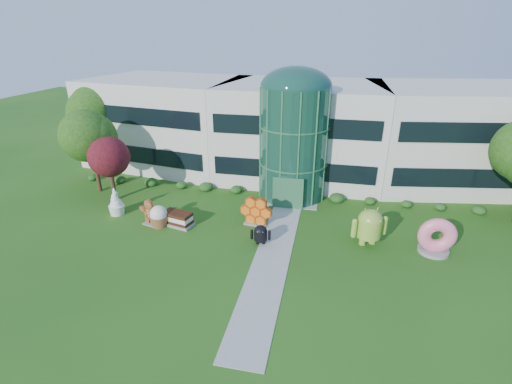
% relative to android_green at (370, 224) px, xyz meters
% --- Properties ---
extents(ground, '(140.00, 140.00, 0.00)m').
position_rel_android_green_xyz_m(ground, '(-6.38, -4.41, -1.57)').
color(ground, '#215114').
rests_on(ground, ground).
extents(building, '(46.00, 15.00, 9.30)m').
position_rel_android_green_xyz_m(building, '(-6.38, 13.59, 3.08)').
color(building, beige).
rests_on(building, ground).
extents(atrium, '(6.00, 6.00, 9.80)m').
position_rel_android_green_xyz_m(atrium, '(-6.38, 7.59, 3.33)').
color(atrium, '#194738').
rests_on(atrium, ground).
extents(walkway, '(2.40, 20.00, 0.04)m').
position_rel_android_green_xyz_m(walkway, '(-6.38, -2.41, -1.55)').
color(walkway, '#9E9E93').
rests_on(walkway, ground).
extents(tree_red, '(4.00, 4.00, 6.00)m').
position_rel_android_green_xyz_m(tree_red, '(-21.88, 3.09, 1.43)').
color(tree_red, '#3F0C14').
rests_on(tree_red, ground).
extents(trees_backdrop, '(52.00, 8.00, 8.40)m').
position_rel_android_green_xyz_m(trees_backdrop, '(-6.38, 8.59, 2.63)').
color(trees_backdrop, '#1C4010').
rests_on(trees_backdrop, ground).
extents(android_green, '(3.27, 2.77, 3.14)m').
position_rel_android_green_xyz_m(android_green, '(0.00, 0.00, 0.00)').
color(android_green, '#8BB439').
rests_on(android_green, ground).
extents(android_black, '(1.64, 1.20, 1.73)m').
position_rel_android_green_xyz_m(android_black, '(-7.51, -1.62, -0.71)').
color(android_black, black).
rests_on(android_black, ground).
extents(donut, '(2.60, 1.30, 2.67)m').
position_rel_android_green_xyz_m(donut, '(4.40, -0.20, -0.24)').
color(donut, '#F15B8B').
rests_on(donut, ground).
extents(gingerbread, '(2.46, 1.49, 2.13)m').
position_rel_android_green_xyz_m(gingerbread, '(-16.59, -0.50, -0.51)').
color(gingerbread, brown).
rests_on(gingerbread, ground).
extents(ice_cream_sandwich, '(2.71, 1.79, 1.11)m').
position_rel_android_green_xyz_m(ice_cream_sandwich, '(-14.42, -0.23, -1.02)').
color(ice_cream_sandwich, black).
rests_on(ice_cream_sandwich, ground).
extents(honeycomb, '(2.79, 1.29, 2.12)m').
position_rel_android_green_xyz_m(honeycomb, '(-8.42, 1.17, -0.51)').
color(honeycomb, orange).
rests_on(honeycomb, ground).
extents(froyo, '(1.44, 1.44, 2.36)m').
position_rel_android_green_xyz_m(froyo, '(-20.12, 0.50, -0.39)').
color(froyo, white).
rests_on(froyo, ground).
extents(cupcake, '(1.90, 1.90, 1.74)m').
position_rel_android_green_xyz_m(cupcake, '(-15.74, -0.68, -0.70)').
color(cupcake, white).
rests_on(cupcake, ground).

